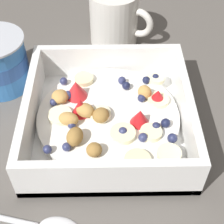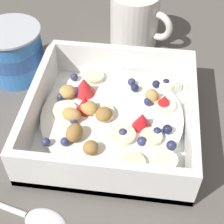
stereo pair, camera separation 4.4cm
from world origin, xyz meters
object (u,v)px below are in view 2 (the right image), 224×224
at_px(fruit_bowl, 112,117).
at_px(spoon, 24,213).
at_px(yogurt_cup, 14,53).
at_px(coffee_mug, 135,19).

relative_size(fruit_bowl, spoon, 1.22).
bearing_deg(yogurt_cup, spoon, -160.91).
distance_m(yogurt_cup, coffee_mug, 0.20).
relative_size(spoon, yogurt_cup, 1.92).
height_order(spoon, yogurt_cup, yogurt_cup).
bearing_deg(fruit_bowl, coffee_mug, -3.80).
xyz_separation_m(spoon, coffee_mug, (0.34, -0.09, 0.04)).
relative_size(fruit_bowl, coffee_mug, 2.00).
height_order(spoon, coffee_mug, coffee_mug).
bearing_deg(yogurt_cup, fruit_bowl, -119.94).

